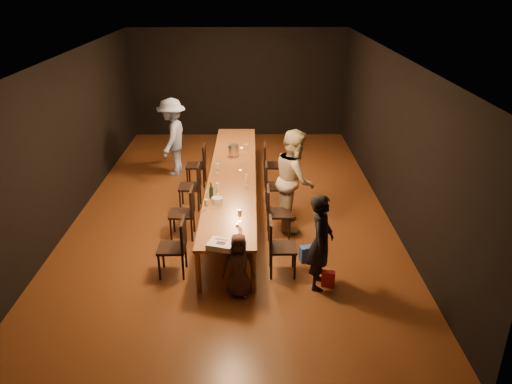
{
  "coord_description": "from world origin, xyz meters",
  "views": [
    {
      "loc": [
        0.39,
        -9.06,
        4.29
      ],
      "look_at": [
        0.45,
        -1.52,
        1.0
      ],
      "focal_mm": 35.0,
      "sensor_mm": 36.0,
      "label": 1
    }
  ],
  "objects_px": {
    "table": "(233,175)",
    "birthday_cake": "(221,245)",
    "chair_left_0": "(172,247)",
    "champagne_bottle": "(211,190)",
    "chair_left_3": "(196,165)",
    "chair_right_1": "(279,213)",
    "woman_tan": "(295,179)",
    "plate_stack": "(217,200)",
    "chair_left_1": "(182,213)",
    "child": "(239,265)",
    "ice_bucket": "(233,150)",
    "chair_left_2": "(190,186)",
    "chair_right_0": "(283,247)",
    "woman_birthday": "(321,242)",
    "chair_right_3": "(273,165)",
    "man_blue": "(173,137)",
    "chair_right_2": "(276,186)"
  },
  "relations": [
    {
      "from": "birthday_cake",
      "to": "chair_left_3",
      "type": "bearing_deg",
      "value": 117.99
    },
    {
      "from": "champagne_bottle",
      "to": "ice_bucket",
      "type": "xyz_separation_m",
      "value": [
        0.31,
        2.19,
        -0.03
      ]
    },
    {
      "from": "chair_right_0",
      "to": "chair_left_2",
      "type": "bearing_deg",
      "value": -144.69
    },
    {
      "from": "chair_left_0",
      "to": "child",
      "type": "bearing_deg",
      "value": -118.69
    },
    {
      "from": "woman_tan",
      "to": "ice_bucket",
      "type": "relative_size",
      "value": 7.57
    },
    {
      "from": "plate_stack",
      "to": "champagne_bottle",
      "type": "distance_m",
      "value": 0.27
    },
    {
      "from": "table",
      "to": "woman_tan",
      "type": "bearing_deg",
      "value": -33.34
    },
    {
      "from": "chair_left_3",
      "to": "chair_right_1",
      "type": "bearing_deg",
      "value": -144.69
    },
    {
      "from": "chair_right_2",
      "to": "chair_left_2",
      "type": "bearing_deg",
      "value": -90.0
    },
    {
      "from": "chair_left_0",
      "to": "chair_left_1",
      "type": "distance_m",
      "value": 1.2
    },
    {
      "from": "chair_right_0",
      "to": "chair_left_3",
      "type": "distance_m",
      "value": 3.98
    },
    {
      "from": "champagne_bottle",
      "to": "chair_left_2",
      "type": "bearing_deg",
      "value": 113.83
    },
    {
      "from": "birthday_cake",
      "to": "ice_bucket",
      "type": "bearing_deg",
      "value": 106.41
    },
    {
      "from": "man_blue",
      "to": "ice_bucket",
      "type": "relative_size",
      "value": 7.32
    },
    {
      "from": "chair_left_1",
      "to": "birthday_cake",
      "type": "height_order",
      "value": "chair_left_1"
    },
    {
      "from": "woman_tan",
      "to": "man_blue",
      "type": "bearing_deg",
      "value": 45.45
    },
    {
      "from": "table",
      "to": "birthday_cake",
      "type": "relative_size",
      "value": 13.9
    },
    {
      "from": "woman_birthday",
      "to": "plate_stack",
      "type": "height_order",
      "value": "woman_birthday"
    },
    {
      "from": "chair_left_0",
      "to": "man_blue",
      "type": "xyz_separation_m",
      "value": [
        -0.59,
        4.29,
        0.42
      ]
    },
    {
      "from": "plate_stack",
      "to": "chair_left_1",
      "type": "bearing_deg",
      "value": 161.09
    },
    {
      "from": "chair_left_0",
      "to": "chair_left_2",
      "type": "height_order",
      "value": "same"
    },
    {
      "from": "chair_left_2",
      "to": "man_blue",
      "type": "distance_m",
      "value": 2.02
    },
    {
      "from": "table",
      "to": "chair_left_3",
      "type": "bearing_deg",
      "value": 125.31
    },
    {
      "from": "champagne_bottle",
      "to": "plate_stack",
      "type": "bearing_deg",
      "value": -62.71
    },
    {
      "from": "chair_left_3",
      "to": "man_blue",
      "type": "bearing_deg",
      "value": 40.28
    },
    {
      "from": "chair_right_3",
      "to": "ice_bucket",
      "type": "height_order",
      "value": "ice_bucket"
    },
    {
      "from": "woman_tan",
      "to": "table",
      "type": "bearing_deg",
      "value": 57.79
    },
    {
      "from": "chair_right_2",
      "to": "man_blue",
      "type": "height_order",
      "value": "man_blue"
    },
    {
      "from": "plate_stack",
      "to": "ice_bucket",
      "type": "relative_size",
      "value": 0.77
    },
    {
      "from": "chair_left_3",
      "to": "champagne_bottle",
      "type": "height_order",
      "value": "champagne_bottle"
    },
    {
      "from": "chair_left_3",
      "to": "ice_bucket",
      "type": "height_order",
      "value": "ice_bucket"
    },
    {
      "from": "man_blue",
      "to": "plate_stack",
      "type": "distance_m",
      "value": 3.53
    },
    {
      "from": "chair_left_0",
      "to": "child",
      "type": "height_order",
      "value": "child"
    },
    {
      "from": "chair_right_1",
      "to": "plate_stack",
      "type": "distance_m",
      "value": 1.13
    },
    {
      "from": "chair_left_0",
      "to": "champagne_bottle",
      "type": "height_order",
      "value": "champagne_bottle"
    },
    {
      "from": "child",
      "to": "ice_bucket",
      "type": "bearing_deg",
      "value": 94.59
    },
    {
      "from": "woman_tan",
      "to": "champagne_bottle",
      "type": "distance_m",
      "value": 1.54
    },
    {
      "from": "chair_right_1",
      "to": "woman_tan",
      "type": "xyz_separation_m",
      "value": [
        0.3,
        0.44,
        0.45
      ]
    },
    {
      "from": "chair_left_2",
      "to": "woman_birthday",
      "type": "xyz_separation_m",
      "value": [
        2.23,
        -2.74,
        0.28
      ]
    },
    {
      "from": "chair_right_1",
      "to": "chair_left_0",
      "type": "xyz_separation_m",
      "value": [
        -1.7,
        -1.2,
        0.0
      ]
    },
    {
      "from": "child",
      "to": "birthday_cake",
      "type": "relative_size",
      "value": 2.27
    },
    {
      "from": "chair_right_3",
      "to": "woman_birthday",
      "type": "bearing_deg",
      "value": 7.64
    },
    {
      "from": "chair_left_2",
      "to": "child",
      "type": "bearing_deg",
      "value": -160.72
    },
    {
      "from": "chair_left_1",
      "to": "birthday_cake",
      "type": "bearing_deg",
      "value": -154.96
    },
    {
      "from": "man_blue",
      "to": "table",
      "type": "bearing_deg",
      "value": 44.34
    },
    {
      "from": "chair_right_3",
      "to": "plate_stack",
      "type": "height_order",
      "value": "chair_right_3"
    },
    {
      "from": "child",
      "to": "chair_right_1",
      "type": "bearing_deg",
      "value": 71.15
    },
    {
      "from": "chair_right_3",
      "to": "man_blue",
      "type": "bearing_deg",
      "value": -106.82
    },
    {
      "from": "chair_right_1",
      "to": "birthday_cake",
      "type": "bearing_deg",
      "value": -28.05
    },
    {
      "from": "table",
      "to": "birthday_cake",
      "type": "bearing_deg",
      "value": -91.11
    }
  ]
}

